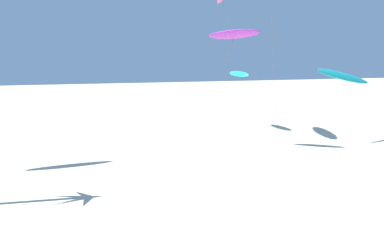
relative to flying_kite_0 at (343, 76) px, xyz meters
name	(u,v)px	position (x,y,z in m)	size (l,w,h in m)	color
flying_kite_0	(343,76)	(0.00, 0.00, 0.00)	(8.12, 4.46, 8.53)	#19B2B7
flying_kite_3	(239,74)	(-7.38, 11.11, -0.14)	(3.99, 8.35, 7.58)	#19B2B7
flying_kite_5	(234,34)	(-12.83, -0.34, 4.30)	(6.34, 4.42, 12.26)	purple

